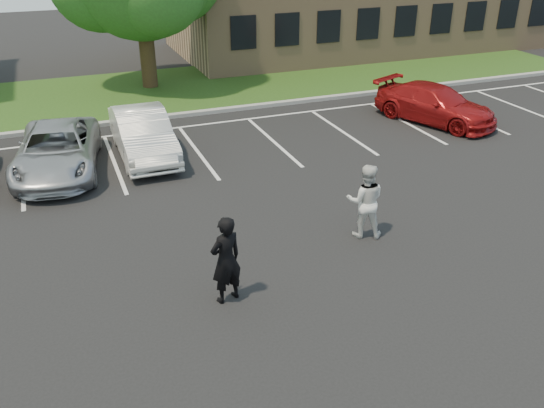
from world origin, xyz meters
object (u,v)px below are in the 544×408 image
at_px(man_black_suit, 226,260).
at_px(man_white_shirt, 365,201).
at_px(car_white_sedan, 143,134).
at_px(car_red_compact, 435,104).
at_px(car_silver_minivan, 57,150).

height_order(man_black_suit, man_white_shirt, man_black_suit).
xyz_separation_m(car_white_sedan, car_red_compact, (11.22, -0.51, -0.07)).
bearing_deg(car_red_compact, car_silver_minivan, 156.49).
height_order(man_black_suit, car_red_compact, man_black_suit).
relative_size(man_white_shirt, car_silver_minivan, 0.37).
bearing_deg(car_white_sedan, car_silver_minivan, -173.21).
height_order(car_silver_minivan, car_red_compact, car_silver_minivan).
xyz_separation_m(car_silver_minivan, car_red_compact, (13.95, -0.18, -0.01)).
relative_size(car_silver_minivan, car_white_sedan, 1.09).
bearing_deg(car_white_sedan, man_white_shirt, -60.71).
xyz_separation_m(man_black_suit, car_silver_minivan, (-2.87, 8.44, -0.26)).
bearing_deg(car_red_compact, man_black_suit, -166.08).
xyz_separation_m(man_white_shirt, car_silver_minivan, (-6.90, 7.07, -0.24)).
bearing_deg(car_silver_minivan, car_red_compact, 8.22).
distance_m(man_white_shirt, car_red_compact, 9.87).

